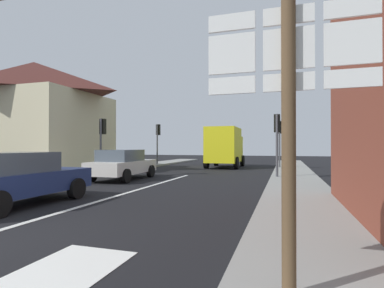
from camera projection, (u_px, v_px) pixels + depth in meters
ground_plane at (175, 179)px, 14.94m from camera, size 80.00×80.00×0.00m
sidewalk_right at (298, 188)px, 11.33m from camera, size 2.27×44.00×0.14m
sidewalk_left at (51, 178)px, 14.74m from camera, size 2.27×44.00×0.14m
lane_centre_stripe at (137, 190)px, 11.13m from camera, size 0.16×12.00×0.01m
lane_turn_arrow at (52, 278)px, 3.69m from camera, size 1.20×2.20×0.01m
clapboard_house_left at (34, 116)px, 20.41m from camera, size 9.15×7.99×7.40m
sedan_near at (16, 178)px, 8.22m from camera, size 1.97×4.20×1.47m
sedan_far at (123, 164)px, 14.72m from camera, size 2.05×4.24×1.47m
delivery_truck at (225, 146)px, 23.09m from camera, size 2.51×5.01×3.05m
route_sign_post at (289, 109)px, 3.00m from camera, size 1.66×0.14×3.20m
traffic_light_far_right at (279, 134)px, 21.64m from camera, size 0.30×0.49×3.47m
traffic_light_far_left at (158, 135)px, 25.05m from camera, size 0.30×0.49×3.49m
traffic_light_near_left at (102, 133)px, 17.42m from camera, size 0.30×0.49×3.25m
traffic_light_near_right at (277, 131)px, 14.97m from camera, size 0.30×0.49×3.24m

